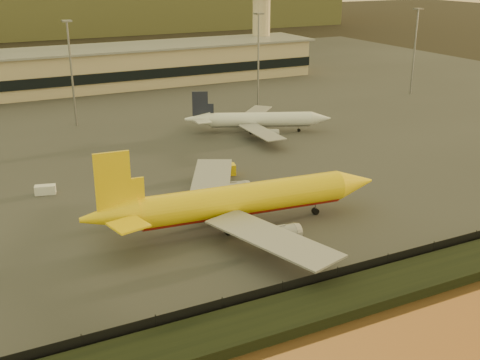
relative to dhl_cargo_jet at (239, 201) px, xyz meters
name	(u,v)px	position (x,y,z in m)	size (l,w,h in m)	color
ground	(272,247)	(1.27, -8.14, -4.40)	(900.00, 900.00, 0.00)	black
embankment	(343,299)	(1.27, -25.14, -3.70)	(320.00, 7.00, 1.40)	black
tarmac	(101,109)	(1.27, 86.86, -4.30)	(320.00, 220.00, 0.20)	#2D2D2D
perimeter_fence	(324,279)	(1.27, -21.14, -3.10)	(300.00, 0.05, 2.20)	black
terminal_building	(26,74)	(-13.25, 117.41, 1.84)	(202.00, 25.00, 12.60)	tan
control_tower	(261,11)	(71.27, 122.86, 17.26)	(11.20, 11.20, 35.50)	tan
apron_light_masts	(176,58)	(16.27, 66.86, 11.30)	(152.20, 12.20, 25.40)	slate
dhl_cargo_jet	(239,201)	(0.00, 0.00, 0.00)	(47.15, 45.97, 14.08)	yellow
white_narrowbody_jet	(258,120)	(28.54, 46.25, -1.22)	(33.02, 31.20, 9.98)	silver
gse_vehicle_yellow	(223,170)	(8.06, 22.49, -3.17)	(4.58, 2.06, 2.06)	yellow
gse_vehicle_white	(45,190)	(-23.95, 27.58, -3.41)	(3.52, 1.58, 1.58)	silver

